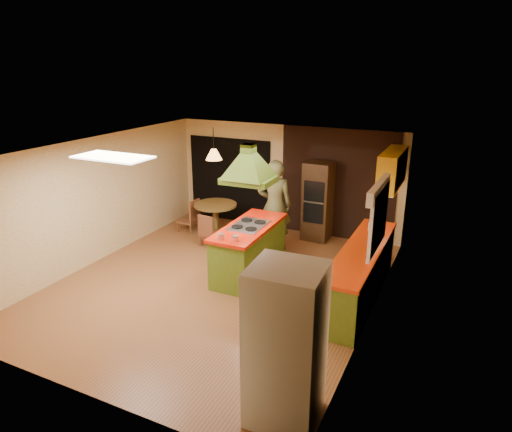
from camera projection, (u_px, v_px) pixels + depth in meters
The scene contains 21 objects.
ground at pixel (218, 284), 8.38m from camera, with size 6.50×6.50×0.00m, color #935830.
room_walls at pixel (216, 220), 7.98m from camera, with size 5.50×6.50×6.50m.
ceiling_plane at pixel (214, 149), 7.57m from camera, with size 6.50×6.50×0.00m, color silver.
brick_panel at pixel (337, 184), 10.23m from camera, with size 2.64×0.03×2.50m, color #381E14.
nook_opening at pixel (230, 180), 11.41m from camera, with size 2.20×0.03×2.10m, color black.
right_counter at pixel (360, 273), 7.75m from camera, with size 0.62×3.05×0.92m.
upper_cabinets at pixel (392, 169), 8.58m from camera, with size 0.34×1.40×0.70m, color yellow.
window_right at pixel (379, 205), 7.05m from camera, with size 0.12×1.35×1.06m.
fluor_panel at pixel (113, 157), 7.00m from camera, with size 1.20×0.60×0.03m, color white.
kitchen_island at pixel (249, 249), 8.64m from camera, with size 0.81×1.97×0.99m.
range_hood at pixel (248, 158), 8.07m from camera, with size 0.92×0.67×0.78m.
man at pixel (275, 205), 9.63m from camera, with size 0.72×0.47×1.97m, color brown.
refrigerator at pixel (286, 346), 4.98m from camera, with size 0.78×0.73×1.89m, color silver.
wall_oven at pixel (318, 201), 10.24m from camera, with size 0.60×0.61×1.79m.
dining_table at pixel (216, 213), 10.62m from camera, with size 0.99×0.99×0.74m.
chair_left at pixel (188, 215), 10.86m from camera, with size 0.43×0.43×0.79m, color brown, non-canonical shape.
chair_near at pixel (211, 229), 10.01m from camera, with size 0.41×0.41×0.74m, color brown, non-canonical shape.
pendant_lamp at pixel (214, 154), 10.17m from camera, with size 0.37×0.37×0.24m, color #FF9E3F.
canister_large at pixel (376, 219), 8.69m from camera, with size 0.15×0.15×0.22m, color beige.
canister_medium at pixel (374, 222), 8.55m from camera, with size 0.13×0.13×0.19m, color beige.
canister_small at pixel (371, 227), 8.37m from camera, with size 0.12×0.12×0.15m, color #F3ECC3.
Camera 1 is at (3.86, -6.50, 3.90)m, focal length 32.00 mm.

